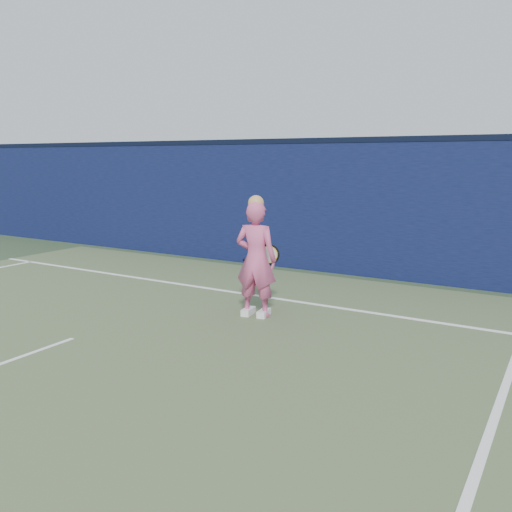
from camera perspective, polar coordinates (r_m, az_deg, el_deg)
The scene contains 4 objects.
backstop_wall at distance 11.21m, azimuth 2.72°, elevation 5.32°, with size 24.00×0.40×2.50m, color #0C1234.
wall_cap at distance 11.18m, azimuth 2.78°, elevation 11.97°, with size 24.00×0.42×0.10m, color black.
player at distance 7.58m, azimuth 0.00°, elevation -0.32°, with size 0.65×0.48×1.72m.
racket at distance 7.98m, azimuth 1.17°, elevation 0.12°, with size 0.59×0.17×0.32m.
Camera 1 is at (5.25, -3.36, 2.23)m, focal length 38.00 mm.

